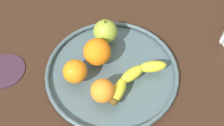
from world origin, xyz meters
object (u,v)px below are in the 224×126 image
at_px(orange_back_right, 75,71).
at_px(banana, 134,78).
at_px(orange_front_right, 103,91).
at_px(ambient_coaster, 4,70).
at_px(orange_front_left, 97,52).
at_px(fruit_bowl, 112,71).
at_px(apple, 105,31).

bearing_deg(orange_back_right, banana, 146.57).
relative_size(orange_front_right, orange_back_right, 0.96).
bearing_deg(ambient_coaster, banana, 142.97).
height_order(orange_front_left, ambient_coaster, orange_front_left).
bearing_deg(orange_front_right, fruit_bowl, -135.54).
bearing_deg(ambient_coaster, orange_front_right, 131.82).
bearing_deg(orange_front_left, apple, -135.77).
bearing_deg(fruit_bowl, orange_back_right, -13.80).
bearing_deg(orange_front_right, orange_front_left, -111.92).
bearing_deg(ambient_coaster, orange_front_left, 155.20).
bearing_deg(apple, orange_front_left, 44.23).
xyz_separation_m(orange_front_right, orange_back_right, (0.03, -0.09, 0.00)).
bearing_deg(orange_front_left, orange_front_right, 68.08).
bearing_deg(fruit_bowl, banana, 117.25).
distance_m(banana, orange_front_right, 0.10).
bearing_deg(ambient_coaster, apple, 169.35).
bearing_deg(fruit_bowl, orange_front_right, 44.46).
relative_size(orange_front_left, ambient_coaster, 0.64).
bearing_deg(apple, fruit_bowl, 69.74).
distance_m(fruit_bowl, orange_back_right, 0.11).
height_order(orange_front_left, orange_back_right, orange_front_left).
height_order(orange_front_right, orange_front_left, orange_front_left).
xyz_separation_m(apple, orange_front_left, (0.06, 0.06, 0.00)).
relative_size(banana, apple, 2.56).
xyz_separation_m(banana, orange_front_right, (0.10, 0.00, 0.02)).
bearing_deg(ambient_coaster, fruit_bowl, 148.58).
relative_size(orange_front_right, orange_front_left, 0.81).
bearing_deg(apple, banana, 87.73).
xyz_separation_m(fruit_bowl, apple, (-0.04, -0.10, 0.04)).
relative_size(apple, ambient_coaster, 0.67).
relative_size(fruit_bowl, banana, 1.85).
bearing_deg(orange_front_right, ambient_coaster, -48.18).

